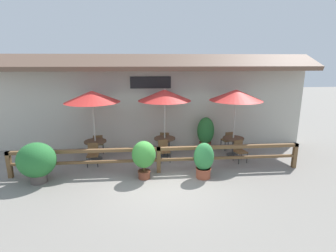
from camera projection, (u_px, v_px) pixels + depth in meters
name	position (u px, v px, depth m)	size (l,w,h in m)	color
ground_plane	(160.00, 186.00, 8.51)	(60.00, 60.00, 0.00)	gray
building_facade	(155.00, 101.00, 11.95)	(14.28, 1.49, 4.23)	#BCB7A8
patio_railing	(159.00, 154.00, 9.36)	(10.40, 0.14, 0.95)	brown
patio_umbrella_near	(92.00, 97.00, 10.19)	(2.16, 2.16, 2.85)	#B7B2A8
dining_table_near	(96.00, 145.00, 10.67)	(0.89, 0.89, 0.77)	#4C3826
chair_near_streetside	(93.00, 153.00, 10.08)	(0.44, 0.44, 0.85)	brown
chair_near_wallside	(98.00, 143.00, 11.33)	(0.47, 0.47, 0.85)	brown
patio_umbrella_middle	(165.00, 95.00, 10.61)	(2.16, 2.16, 2.85)	#B7B2A8
dining_table_middle	(165.00, 141.00, 11.09)	(0.89, 0.89, 0.77)	#4C3826
chair_middle_streetside	(164.00, 150.00, 10.48)	(0.49, 0.49, 0.85)	brown
chair_middle_wallside	(165.00, 140.00, 11.76)	(0.48, 0.48, 0.85)	brown
patio_umbrella_far	(236.00, 95.00, 10.62)	(2.16, 2.16, 2.85)	#B7B2A8
dining_table_far	(233.00, 141.00, 11.10)	(0.89, 0.89, 0.77)	#4C3826
chair_far_streetside	(240.00, 150.00, 10.44)	(0.51, 0.51, 0.85)	brown
chair_far_wallside	(228.00, 139.00, 11.84)	(0.50, 0.50, 0.85)	brown
potted_plant_broad_leaf	(144.00, 156.00, 8.86)	(0.81, 0.73, 1.33)	brown
potted_plant_corner_fern	(37.00, 161.00, 8.57)	(1.24, 1.11, 1.37)	#564C47
potted_plant_tall_tropical	(204.00, 160.00, 8.94)	(0.69, 0.62, 1.26)	#9E4C33
potted_plant_small_flowering	(206.00, 132.00, 11.95)	(0.77, 0.69, 1.46)	brown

